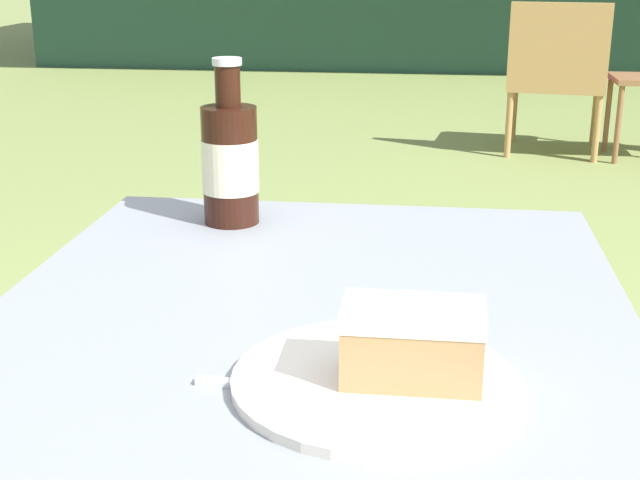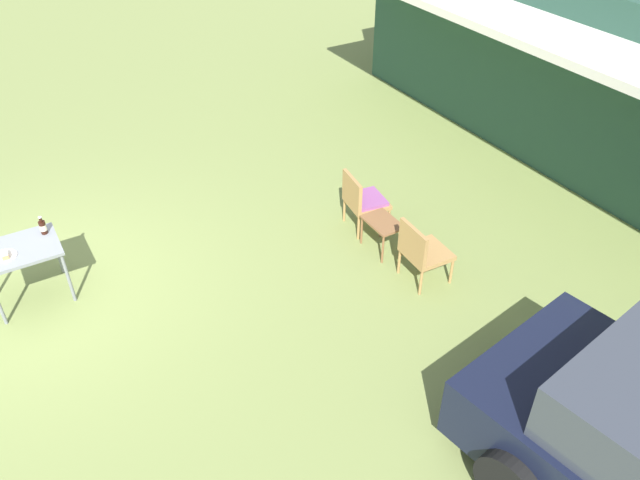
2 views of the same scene
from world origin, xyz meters
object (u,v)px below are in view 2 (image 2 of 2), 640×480
Objects in this scene: wicker_chair_cushioned at (363,199)px; patio_table at (21,253)px; wicker_chair_plain at (422,250)px; garden_side_table at (383,225)px; cola_bottle_near at (43,227)px; cake_on_plate at (5,255)px.

patio_table is (-0.81, -4.25, 0.20)m from wicker_chair_cushioned.
wicker_chair_plain reaches higher than garden_side_table.
cola_bottle_near is (-2.29, -3.91, 0.36)m from wicker_chair_plain.
cake_on_plate reaches higher than patio_table.
cake_on_plate is at bearing -106.28° from garden_side_table.
cola_bottle_near reaches higher than patio_table.
cake_on_plate is at bearing 88.87° from wicker_chair_cushioned.
wicker_chair_cushioned is 4.06m from cola_bottle_near.
wicker_chair_plain is 3.28× the size of cake_on_plate.
cola_bottle_near reaches higher than wicker_chair_plain.
garden_side_table is at bearing 5.35° from wicker_chair_plain.
cola_bottle_near reaches higher than cake_on_plate.
wicker_chair_cushioned is 4.33m from patio_table.
wicker_chair_cushioned is at bearing 173.82° from garden_side_table.
patio_table is 0.39m from cola_bottle_near.
cake_on_plate is 1.11× the size of cola_bottle_near.
cake_on_plate is at bearing 67.71° from wicker_chair_plain.
garden_side_table is at bearing -178.18° from wicker_chair_cushioned.
wicker_chair_plain reaches higher than patio_table.
cola_bottle_near is (-1.52, -3.87, 0.44)m from garden_side_table.
wicker_chair_plain is at bearing 59.68° from cola_bottle_near.
patio_table is (-2.13, -4.23, 0.19)m from wicker_chair_plain.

